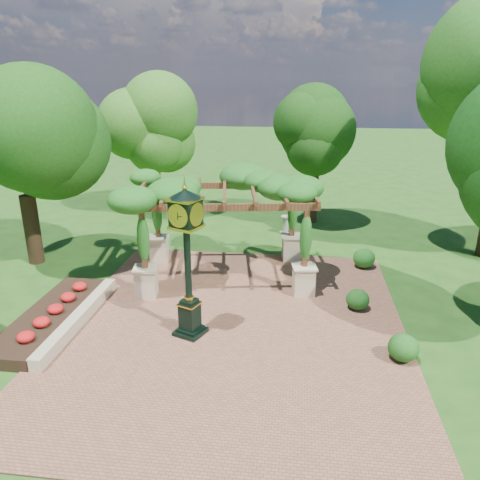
# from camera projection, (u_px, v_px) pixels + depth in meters

# --- Properties ---
(ground) EXTENTS (120.00, 120.00, 0.00)m
(ground) POSITION_uv_depth(u_px,v_px,m) (229.00, 344.00, 12.99)
(ground) COLOR #1E4714
(ground) RESTS_ON ground
(brick_plaza) EXTENTS (10.00, 12.00, 0.04)m
(brick_plaza) POSITION_uv_depth(u_px,v_px,m) (234.00, 325.00, 13.92)
(brick_plaza) COLOR brown
(brick_plaza) RESTS_ON ground
(border_wall) EXTENTS (0.35, 5.00, 0.40)m
(border_wall) POSITION_uv_depth(u_px,v_px,m) (79.00, 319.00, 13.94)
(border_wall) COLOR #C6B793
(border_wall) RESTS_ON ground
(flower_bed) EXTENTS (1.50, 5.00, 0.36)m
(flower_bed) POSITION_uv_depth(u_px,v_px,m) (50.00, 317.00, 14.06)
(flower_bed) COLOR red
(flower_bed) RESTS_ON ground
(pedestal_clock) EXTENTS (1.11, 1.11, 4.34)m
(pedestal_clock) POSITION_uv_depth(u_px,v_px,m) (187.00, 250.00, 12.61)
(pedestal_clock) COLOR black
(pedestal_clock) RESTS_ON brick_plaza
(pergola) EXTENTS (6.66, 4.75, 3.87)m
(pergola) POSITION_uv_depth(u_px,v_px,m) (225.00, 193.00, 16.35)
(pergola) COLOR beige
(pergola) RESTS_ON brick_plaza
(sundial) EXTENTS (0.61, 0.61, 0.87)m
(sundial) POSITION_uv_depth(u_px,v_px,m) (286.00, 226.00, 22.00)
(sundial) COLOR gray
(sundial) RESTS_ON ground
(shrub_front) EXTENTS (0.98, 0.98, 0.71)m
(shrub_front) POSITION_uv_depth(u_px,v_px,m) (403.00, 348.00, 12.09)
(shrub_front) COLOR #1B5017
(shrub_front) RESTS_ON brick_plaza
(shrub_mid) EXTENTS (0.74, 0.74, 0.66)m
(shrub_mid) POSITION_uv_depth(u_px,v_px,m) (358.00, 299.00, 14.77)
(shrub_mid) COLOR #194D15
(shrub_mid) RESTS_ON brick_plaza
(shrub_back) EXTENTS (0.84, 0.84, 0.75)m
(shrub_back) POSITION_uv_depth(u_px,v_px,m) (364.00, 258.00, 18.02)
(shrub_back) COLOR #21641D
(shrub_back) RESTS_ON brick_plaza
(tree_west_near) EXTENTS (4.13, 4.13, 7.10)m
(tree_west_near) POSITION_uv_depth(u_px,v_px,m) (18.00, 139.00, 17.14)
(tree_west_near) COLOR #352315
(tree_west_near) RESTS_ON ground
(tree_west_far) EXTENTS (3.70, 3.70, 6.43)m
(tree_west_far) POSITION_uv_depth(u_px,v_px,m) (152.00, 130.00, 24.38)
(tree_west_far) COLOR black
(tree_west_far) RESTS_ON ground
(tree_north) EXTENTS (3.37, 3.37, 6.71)m
(tree_north) POSITION_uv_depth(u_px,v_px,m) (315.00, 130.00, 22.49)
(tree_north) COLOR #372416
(tree_north) RESTS_ON ground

